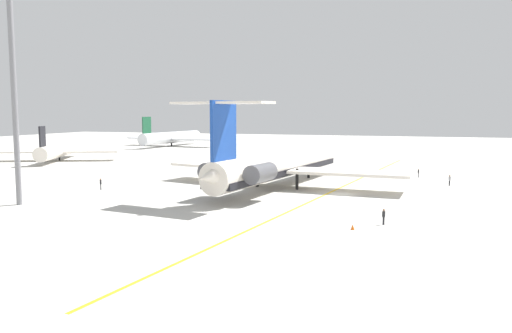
{
  "coord_description": "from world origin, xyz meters",
  "views": [
    {
      "loc": [
        -72.02,
        -11.48,
        11.66
      ],
      "look_at": [
        3.79,
        14.1,
        3.07
      ],
      "focal_mm": 35.76,
      "sensor_mm": 36.0,
      "label": 1
    }
  ],
  "objects_px": {
    "safety_cone_wingtip": "(276,167)",
    "airliner_mid_right": "(60,150)",
    "safety_cone_nose": "(353,227)",
    "ground_crew_near_nose": "(101,183)",
    "ground_crew_near_tail": "(384,215)",
    "airliner_far_right": "(173,137)",
    "main_jetliner": "(277,165)",
    "light_mast": "(13,78)",
    "ground_crew_portside": "(450,179)",
    "ground_crew_starboard": "(418,172)"
  },
  "relations": [
    {
      "from": "safety_cone_wingtip",
      "to": "airliner_mid_right",
      "type": "bearing_deg",
      "value": 90.44
    },
    {
      "from": "safety_cone_nose",
      "to": "safety_cone_wingtip",
      "type": "height_order",
      "value": "same"
    },
    {
      "from": "ground_crew_near_nose",
      "to": "ground_crew_near_tail",
      "type": "height_order",
      "value": "ground_crew_near_nose"
    },
    {
      "from": "airliner_far_right",
      "to": "main_jetliner",
      "type": "bearing_deg",
      "value": -137.25
    },
    {
      "from": "airliner_mid_right",
      "to": "airliner_far_right",
      "type": "xyz_separation_m",
      "value": [
        55.49,
        -1.1,
        0.45
      ]
    },
    {
      "from": "safety_cone_wingtip",
      "to": "light_mast",
      "type": "height_order",
      "value": "light_mast"
    },
    {
      "from": "main_jetliner",
      "to": "airliner_far_right",
      "type": "height_order",
      "value": "main_jetliner"
    },
    {
      "from": "airliner_mid_right",
      "to": "safety_cone_nose",
      "type": "distance_m",
      "value": 92.5
    },
    {
      "from": "airliner_far_right",
      "to": "ground_crew_portside",
      "type": "bearing_deg",
      "value": -123.35
    },
    {
      "from": "ground_crew_portside",
      "to": "safety_cone_wingtip",
      "type": "bearing_deg",
      "value": 109.65
    },
    {
      "from": "airliner_far_right",
      "to": "ground_crew_starboard",
      "type": "xyz_separation_m",
      "value": [
        -61.99,
        -81.57,
        -1.94
      ]
    },
    {
      "from": "ground_crew_near_tail",
      "to": "ground_crew_starboard",
      "type": "xyz_separation_m",
      "value": [
        41.15,
        -2.7,
        -0.04
      ]
    },
    {
      "from": "main_jetliner",
      "to": "safety_cone_wingtip",
      "type": "xyz_separation_m",
      "value": [
        26.83,
        7.96,
        -3.29
      ]
    },
    {
      "from": "ground_crew_near_nose",
      "to": "light_mast",
      "type": "xyz_separation_m",
      "value": [
        -13.73,
        2.3,
        14.69
      ]
    },
    {
      "from": "safety_cone_wingtip",
      "to": "light_mast",
      "type": "distance_m",
      "value": 56.38
    },
    {
      "from": "airliner_mid_right",
      "to": "ground_crew_near_nose",
      "type": "height_order",
      "value": "airliner_mid_right"
    },
    {
      "from": "safety_cone_wingtip",
      "to": "light_mast",
      "type": "xyz_separation_m",
      "value": [
        -50.79,
        18.94,
        15.52
      ]
    },
    {
      "from": "safety_cone_nose",
      "to": "light_mast",
      "type": "relative_size",
      "value": 0.02
    },
    {
      "from": "ground_crew_portside",
      "to": "ground_crew_starboard",
      "type": "xyz_separation_m",
      "value": [
        8.89,
        4.86,
        -0.06
      ]
    },
    {
      "from": "main_jetliner",
      "to": "ground_crew_portside",
      "type": "relative_size",
      "value": 25.83
    },
    {
      "from": "airliner_far_right",
      "to": "ground_crew_near_tail",
      "type": "height_order",
      "value": "airliner_far_right"
    },
    {
      "from": "ground_crew_near_nose",
      "to": "ground_crew_portside",
      "type": "relative_size",
      "value": 1.0
    },
    {
      "from": "ground_crew_near_tail",
      "to": "ground_crew_portside",
      "type": "xyz_separation_m",
      "value": [
        32.25,
        -7.56,
        0.02
      ]
    },
    {
      "from": "ground_crew_portside",
      "to": "airliner_mid_right",
      "type": "bearing_deg",
      "value": 125.11
    },
    {
      "from": "airliner_far_right",
      "to": "ground_crew_portside",
      "type": "height_order",
      "value": "airliner_far_right"
    },
    {
      "from": "safety_cone_nose",
      "to": "airliner_mid_right",
      "type": "bearing_deg",
      "value": 56.64
    },
    {
      "from": "ground_crew_starboard",
      "to": "safety_cone_nose",
      "type": "xyz_separation_m",
      "value": [
        -44.35,
        5.43,
        -0.77
      ]
    },
    {
      "from": "main_jetliner",
      "to": "safety_cone_nose",
      "type": "height_order",
      "value": "main_jetliner"
    },
    {
      "from": "safety_cone_nose",
      "to": "light_mast",
      "type": "distance_m",
      "value": 44.68
    },
    {
      "from": "safety_cone_wingtip",
      "to": "ground_crew_portside",
      "type": "bearing_deg",
      "value": -115.44
    },
    {
      "from": "ground_crew_portside",
      "to": "ground_crew_near_tail",
      "type": "bearing_deg",
      "value": -148.11
    },
    {
      "from": "ground_crew_portside",
      "to": "airliner_far_right",
      "type": "bearing_deg",
      "value": 95.73
    },
    {
      "from": "ground_crew_portside",
      "to": "light_mast",
      "type": "distance_m",
      "value": 64.52
    },
    {
      "from": "safety_cone_nose",
      "to": "main_jetliner",
      "type": "bearing_deg",
      "value": 31.54
    },
    {
      "from": "main_jetliner",
      "to": "safety_cone_nose",
      "type": "xyz_separation_m",
      "value": [
        -24.43,
        -15.0,
        -3.29
      ]
    },
    {
      "from": "ground_crew_near_tail",
      "to": "ground_crew_starboard",
      "type": "distance_m",
      "value": 41.23
    },
    {
      "from": "ground_crew_portside",
      "to": "light_mast",
      "type": "height_order",
      "value": "light_mast"
    },
    {
      "from": "ground_crew_near_tail",
      "to": "safety_cone_nose",
      "type": "distance_m",
      "value": 4.28
    },
    {
      "from": "main_jetliner",
      "to": "light_mast",
      "type": "bearing_deg",
      "value": 140.26
    },
    {
      "from": "airliner_mid_right",
      "to": "safety_cone_wingtip",
      "type": "bearing_deg",
      "value": -112.96
    },
    {
      "from": "safety_cone_nose",
      "to": "light_mast",
      "type": "xyz_separation_m",
      "value": [
        0.48,
        41.9,
        15.52
      ]
    },
    {
      "from": "ground_crew_near_nose",
      "to": "safety_cone_nose",
      "type": "bearing_deg",
      "value": -76.85
    },
    {
      "from": "main_jetliner",
      "to": "airliner_far_right",
      "type": "distance_m",
      "value": 102.21
    },
    {
      "from": "ground_crew_portside",
      "to": "safety_cone_nose",
      "type": "bearing_deg",
      "value": -151.11
    },
    {
      "from": "safety_cone_nose",
      "to": "safety_cone_wingtip",
      "type": "xyz_separation_m",
      "value": [
        51.27,
        22.96,
        0.0
      ]
    },
    {
      "from": "ground_crew_near_nose",
      "to": "safety_cone_wingtip",
      "type": "height_order",
      "value": "ground_crew_near_nose"
    },
    {
      "from": "airliner_mid_right",
      "to": "airliner_far_right",
      "type": "relative_size",
      "value": 0.82
    },
    {
      "from": "ground_crew_near_tail",
      "to": "light_mast",
      "type": "height_order",
      "value": "light_mast"
    },
    {
      "from": "main_jetliner",
      "to": "light_mast",
      "type": "height_order",
      "value": "light_mast"
    },
    {
      "from": "main_jetliner",
      "to": "safety_cone_wingtip",
      "type": "height_order",
      "value": "main_jetliner"
    }
  ]
}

